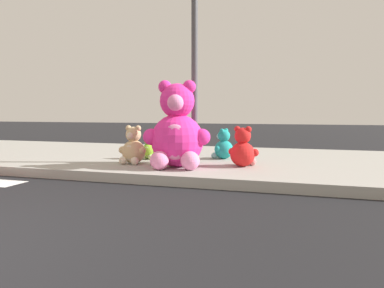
{
  "coord_description": "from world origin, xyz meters",
  "views": [
    {
      "loc": [
        2.79,
        -1.6,
        1.04
      ],
      "look_at": [
        1.2,
        3.6,
        0.55
      ],
      "focal_mm": 33.4,
      "sensor_mm": 36.0,
      "label": 1
    }
  ],
  "objects_px": {
    "sign_pole": "(194,65)",
    "plush_lime": "(149,149)",
    "plush_lavender": "(171,145)",
    "plush_tan": "(133,148)",
    "plush_teal": "(223,147)",
    "plush_pink_large": "(177,133)",
    "plush_red": "(243,150)"
  },
  "relations": [
    {
      "from": "plush_lavender",
      "to": "sign_pole",
      "type": "bearing_deg",
      "value": -45.79
    },
    {
      "from": "sign_pole",
      "to": "plush_tan",
      "type": "height_order",
      "value": "sign_pole"
    },
    {
      "from": "plush_pink_large",
      "to": "plush_lavender",
      "type": "xyz_separation_m",
      "value": [
        -0.61,
        1.34,
        -0.34
      ]
    },
    {
      "from": "plush_pink_large",
      "to": "plush_teal",
      "type": "xyz_separation_m",
      "value": [
        0.5,
        1.22,
        -0.33
      ]
    },
    {
      "from": "plush_lime",
      "to": "plush_tan",
      "type": "relative_size",
      "value": 0.72
    },
    {
      "from": "sign_pole",
      "to": "plush_pink_large",
      "type": "bearing_deg",
      "value": -101.3
    },
    {
      "from": "plush_pink_large",
      "to": "plush_lavender",
      "type": "bearing_deg",
      "value": 114.47
    },
    {
      "from": "plush_red",
      "to": "plush_tan",
      "type": "height_order",
      "value": "same"
    },
    {
      "from": "plush_pink_large",
      "to": "plush_lavender",
      "type": "distance_m",
      "value": 1.51
    },
    {
      "from": "plush_lavender",
      "to": "plush_lime",
      "type": "bearing_deg",
      "value": -114.11
    },
    {
      "from": "plush_red",
      "to": "plush_lime",
      "type": "relative_size",
      "value": 1.39
    },
    {
      "from": "plush_teal",
      "to": "plush_lavender",
      "type": "relative_size",
      "value": 1.06
    },
    {
      "from": "plush_pink_large",
      "to": "plush_tan",
      "type": "xyz_separation_m",
      "value": [
        -0.85,
        0.14,
        -0.29
      ]
    },
    {
      "from": "sign_pole",
      "to": "plush_lime",
      "type": "height_order",
      "value": "sign_pole"
    },
    {
      "from": "plush_pink_large",
      "to": "plush_lime",
      "type": "relative_size",
      "value": 2.94
    },
    {
      "from": "plush_red",
      "to": "plush_lavender",
      "type": "bearing_deg",
      "value": 149.15
    },
    {
      "from": "plush_pink_large",
      "to": "plush_teal",
      "type": "relative_size",
      "value": 2.41
    },
    {
      "from": "plush_lime",
      "to": "sign_pole",
      "type": "bearing_deg",
      "value": -11.77
    },
    {
      "from": "plush_pink_large",
      "to": "plush_red",
      "type": "relative_size",
      "value": 2.11
    },
    {
      "from": "plush_lavender",
      "to": "plush_tan",
      "type": "bearing_deg",
      "value": -101.63
    },
    {
      "from": "plush_red",
      "to": "plush_teal",
      "type": "relative_size",
      "value": 1.14
    },
    {
      "from": "plush_teal",
      "to": "sign_pole",
      "type": "bearing_deg",
      "value": -121.23
    },
    {
      "from": "plush_red",
      "to": "plush_teal",
      "type": "xyz_separation_m",
      "value": [
        -0.51,
        0.85,
        -0.03
      ]
    },
    {
      "from": "sign_pole",
      "to": "plush_lavender",
      "type": "bearing_deg",
      "value": 134.21
    },
    {
      "from": "sign_pole",
      "to": "plush_lime",
      "type": "bearing_deg",
      "value": 168.23
    },
    {
      "from": "plush_teal",
      "to": "plush_lavender",
      "type": "distance_m",
      "value": 1.11
    },
    {
      "from": "plush_lavender",
      "to": "plush_teal",
      "type": "bearing_deg",
      "value": -6.16
    },
    {
      "from": "sign_pole",
      "to": "plush_tan",
      "type": "bearing_deg",
      "value": -155.27
    },
    {
      "from": "plush_lavender",
      "to": "plush_tan",
      "type": "xyz_separation_m",
      "value": [
        -0.25,
        -1.19,
        0.05
      ]
    },
    {
      "from": "plush_red",
      "to": "plush_lime",
      "type": "xyz_separation_m",
      "value": [
        -1.86,
        0.42,
        -0.07
      ]
    },
    {
      "from": "plush_pink_large",
      "to": "plush_tan",
      "type": "relative_size",
      "value": 2.11
    },
    {
      "from": "plush_teal",
      "to": "plush_tan",
      "type": "relative_size",
      "value": 0.88
    }
  ]
}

